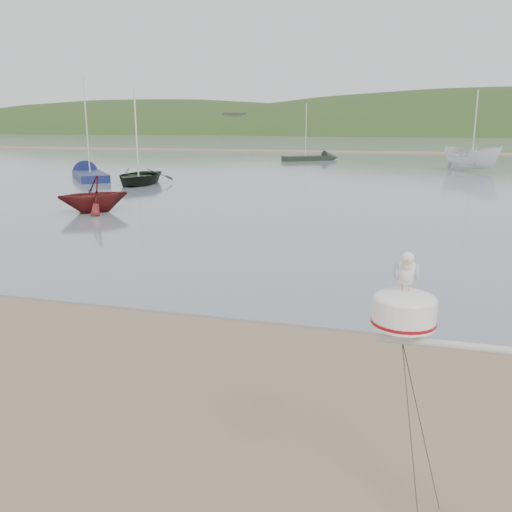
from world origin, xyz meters
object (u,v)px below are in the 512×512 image
(boat_white, at_px, (474,137))
(sailboat_dark_mid, at_px, (319,158))
(sailboat_blue_near, at_px, (86,173))
(boat_dark, at_px, (137,145))
(boat_red, at_px, (92,178))

(boat_white, height_order, sailboat_dark_mid, sailboat_dark_mid)
(boat_white, height_order, sailboat_blue_near, sailboat_blue_near)
(boat_dark, height_order, sailboat_blue_near, sailboat_blue_near)
(boat_white, xyz_separation_m, sailboat_dark_mid, (-14.09, 10.01, -2.43))
(boat_dark, relative_size, boat_red, 1.67)
(boat_red, bearing_deg, boat_white, 99.23)
(boat_red, height_order, boat_white, boat_white)
(boat_dark, relative_size, sailboat_blue_near, 0.67)
(boat_dark, xyz_separation_m, sailboat_dark_mid, (6.95, 26.43, -2.19))
(boat_white, distance_m, sailboat_dark_mid, 17.45)
(boat_dark, height_order, sailboat_dark_mid, sailboat_dark_mid)
(boat_dark, bearing_deg, sailboat_blue_near, 143.11)
(boat_white, bearing_deg, sailboat_dark_mid, 98.95)
(sailboat_blue_near, bearing_deg, sailboat_dark_mid, 60.98)
(boat_white, bearing_deg, sailboat_blue_near, 160.34)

